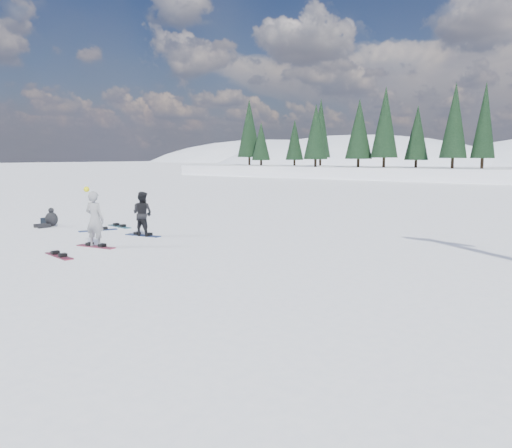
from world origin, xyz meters
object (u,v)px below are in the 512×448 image
(snowboard_loose_a, at_px, (98,230))
(gear_bag, at_px, (47,221))
(snowboarder_man, at_px, (142,214))
(snowboard_loose_b, at_px, (59,256))
(snowboard_loose_c, at_px, (119,226))
(seated_rider, at_px, (50,219))
(snowboarder_woman, at_px, (95,219))

(snowboard_loose_a, bearing_deg, gear_bag, 119.18)
(snowboarder_man, bearing_deg, snowboard_loose_a, -8.61)
(snowboard_loose_b, bearing_deg, snowboard_loose_a, 141.83)
(gear_bag, bearing_deg, snowboard_loose_c, 24.36)
(seated_rider, distance_m, snowboard_loose_a, 2.68)
(seated_rider, bearing_deg, snowboard_loose_c, 44.30)
(snowboarder_man, height_order, snowboard_loose_a, snowboarder_man)
(snowboard_loose_c, bearing_deg, snowboarder_woman, -38.34)
(seated_rider, bearing_deg, snowboard_loose_a, 19.71)
(snowboard_loose_a, bearing_deg, snowboard_loose_b, -113.35)
(snowboarder_man, bearing_deg, snowboard_loose_b, 90.53)
(snowboarder_man, distance_m, gear_bag, 5.87)
(gear_bag, bearing_deg, seated_rider, -19.81)
(gear_bag, bearing_deg, snowboard_loose_a, 3.50)
(seated_rider, relative_size, snowboard_loose_a, 0.67)
(snowboard_loose_a, height_order, snowboard_loose_b, same)
(gear_bag, relative_size, snowboard_loose_c, 0.30)
(snowboard_loose_c, bearing_deg, seated_rider, -135.90)
(snowboard_loose_b, bearing_deg, snowboard_loose_c, 135.80)
(snowboarder_woman, relative_size, seated_rider, 2.00)
(snowboarder_man, relative_size, snowboard_loose_c, 1.12)
(seated_rider, height_order, snowboard_loose_c, seated_rider)
(snowboard_loose_c, xyz_separation_m, snowboard_loose_b, (3.62, -5.19, 0.00))
(snowboarder_woman, height_order, snowboard_loose_a, snowboarder_woman)
(snowboarder_woman, distance_m, snowboarder_man, 2.57)
(snowboarder_man, xyz_separation_m, gear_bag, (-5.82, -0.37, -0.69))
(snowboarder_man, height_order, seated_rider, snowboarder_man)
(gear_bag, height_order, snowboard_loose_c, gear_bag)
(snowboarder_woman, distance_m, snowboard_loose_a, 3.95)
(gear_bag, distance_m, snowboard_loose_b, 7.75)
(snowboard_loose_c, distance_m, snowboard_loose_a, 1.23)
(snowboarder_woman, height_order, snowboarder_man, snowboarder_woman)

